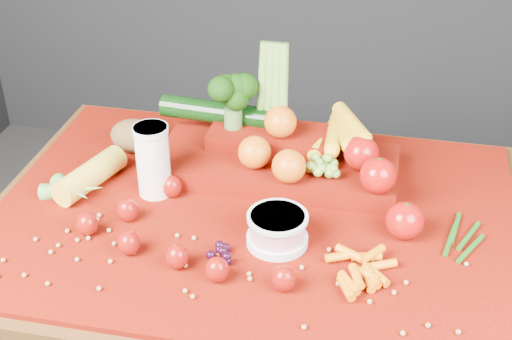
% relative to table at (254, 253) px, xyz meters
% --- Properties ---
extents(table, '(1.10, 0.80, 0.75)m').
position_rel_table_xyz_m(table, '(0.00, 0.00, 0.00)').
color(table, '#3D270D').
rests_on(table, ground).
extents(red_cloth, '(1.05, 0.75, 0.01)m').
position_rel_table_xyz_m(red_cloth, '(0.00, 0.00, 0.10)').
color(red_cloth, '#680E03').
rests_on(red_cloth, table).
extents(milk_glass, '(0.07, 0.07, 0.16)m').
position_rel_table_xyz_m(milk_glass, '(-0.22, 0.03, 0.19)').
color(milk_glass, white).
rests_on(milk_glass, red_cloth).
extents(yogurt_bowl, '(0.12, 0.12, 0.06)m').
position_rel_table_xyz_m(yogurt_bowl, '(0.06, -0.09, 0.14)').
color(yogurt_bowl, silver).
rests_on(yogurt_bowl, red_cloth).
extents(strawberry_scatter, '(0.44, 0.28, 0.05)m').
position_rel_table_xyz_m(strawberry_scatter, '(-0.13, -0.15, 0.13)').
color(strawberry_scatter, maroon).
rests_on(strawberry_scatter, red_cloth).
extents(dark_grape_cluster, '(0.06, 0.05, 0.03)m').
position_rel_table_xyz_m(dark_grape_cluster, '(-0.03, -0.16, 0.12)').
color(dark_grape_cluster, black).
rests_on(dark_grape_cluster, red_cloth).
extents(soybean_scatter, '(0.84, 0.24, 0.01)m').
position_rel_table_xyz_m(soybean_scatter, '(0.00, -0.20, 0.11)').
color(soybean_scatter, '#A78548').
rests_on(soybean_scatter, red_cloth).
extents(corn_ear, '(0.23, 0.26, 0.06)m').
position_rel_table_xyz_m(corn_ear, '(-0.37, -0.01, 0.13)').
color(corn_ear, yellow).
rests_on(corn_ear, red_cloth).
extents(potato, '(0.11, 0.08, 0.08)m').
position_rel_table_xyz_m(potato, '(-0.32, 0.18, 0.15)').
color(potato, brown).
rests_on(potato, red_cloth).
extents(baby_carrot_pile, '(0.17, 0.18, 0.03)m').
position_rel_table_xyz_m(baby_carrot_pile, '(0.23, -0.16, 0.12)').
color(baby_carrot_pile, orange).
rests_on(baby_carrot_pile, red_cloth).
extents(green_bean_pile, '(0.14, 0.12, 0.01)m').
position_rel_table_xyz_m(green_bean_pile, '(0.41, -0.01, 0.11)').
color(green_bean_pile, '#185312').
rests_on(green_bean_pile, red_cloth).
extents(produce_mound, '(0.61, 0.36, 0.27)m').
position_rel_table_xyz_m(produce_mound, '(0.04, 0.16, 0.17)').
color(produce_mound, '#680E03').
rests_on(produce_mound, red_cloth).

